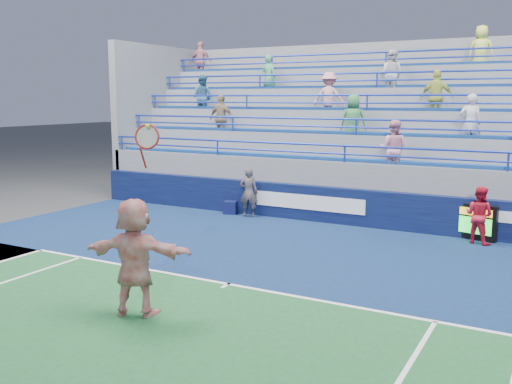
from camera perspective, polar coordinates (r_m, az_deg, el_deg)
The scene contains 8 objects.
ground at distance 11.73m, azimuth -2.78°, elevation -9.29°, with size 120.00×120.00×0.00m, color #333538.
sponsor_wall at distance 17.29m, azimuth 8.52°, elevation -1.40°, with size 18.00×0.32×1.10m.
bleacher_stand at distance 20.70m, azimuth 12.21°, elevation 3.04°, with size 18.00×5.60×6.13m.
serve_speed_board at distance 16.31m, azimuth 20.64°, elevation -2.78°, with size 1.40×0.48×0.97m.
judge_chair at distance 18.69m, azimuth -2.50°, elevation -1.46°, with size 0.52×0.53×0.76m.
tennis_player at distance 10.10m, azimuth -12.01°, elevation -6.36°, with size 2.03×1.15×3.34m.
line_judge at distance 18.08m, azimuth -0.74°, elevation -0.04°, with size 0.58×0.38×1.59m, color #131B35.
ball_girl at distance 15.86m, azimuth 21.41°, elevation -2.17°, with size 0.74×0.57×1.51m, color red.
Camera 1 is at (5.82, -9.47, 3.75)m, focal length 40.00 mm.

